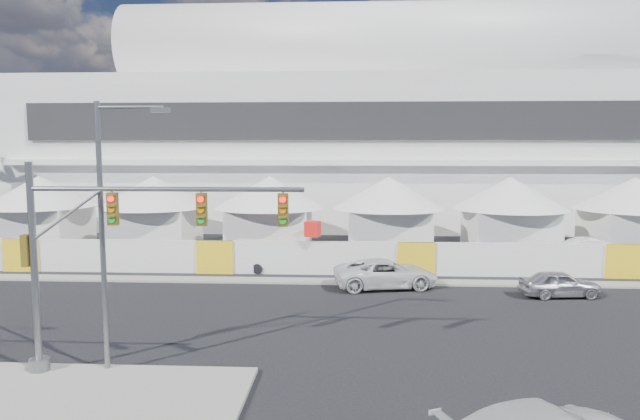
# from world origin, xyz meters

# --- Properties ---
(ground) EXTENTS (160.00, 160.00, 0.00)m
(ground) POSITION_xyz_m (0.00, 0.00, 0.00)
(ground) COLOR black
(ground) RESTS_ON ground
(median_island) EXTENTS (10.00, 5.00, 0.15)m
(median_island) POSITION_xyz_m (-6.00, -3.00, 0.07)
(median_island) COLOR gray
(median_island) RESTS_ON ground
(stadium) EXTENTS (80.00, 24.80, 21.98)m
(stadium) POSITION_xyz_m (8.71, 41.50, 9.45)
(stadium) COLOR silver
(stadium) RESTS_ON ground
(tent_row) EXTENTS (53.40, 8.40, 5.40)m
(tent_row) POSITION_xyz_m (0.50, 24.00, 3.15)
(tent_row) COLOR silver
(tent_row) RESTS_ON ground
(hoarding_fence) EXTENTS (70.00, 0.25, 2.00)m
(hoarding_fence) POSITION_xyz_m (6.00, 14.50, 1.00)
(hoarding_fence) COLOR silver
(hoarding_fence) RESTS_ON ground
(sedan_silver) EXTENTS (1.98, 4.09, 1.35)m
(sedan_silver) POSITION_xyz_m (12.76, 10.00, 0.67)
(sedan_silver) COLOR #AAA9AE
(sedan_silver) RESTS_ON ground
(pickup_curb) EXTENTS (3.52, 5.93, 1.55)m
(pickup_curb) POSITION_xyz_m (4.05, 11.47, 0.77)
(pickup_curb) COLOR silver
(pickup_curb) RESTS_ON ground
(lot_car_a) EXTENTS (2.43, 5.07, 1.60)m
(lot_car_a) POSITION_xyz_m (18.37, 19.02, 0.80)
(lot_car_a) COLOR white
(lot_car_a) RESTS_ON ground
(lot_car_c) EXTENTS (1.85, 4.42, 1.27)m
(lot_car_c) POSITION_xyz_m (-9.24, 17.81, 0.64)
(lot_car_c) COLOR #B5B4B9
(lot_car_c) RESTS_ON ground
(traffic_mast) EXTENTS (9.23, 0.68, 6.95)m
(traffic_mast) POSITION_xyz_m (-6.21, -1.12, 4.03)
(traffic_mast) COLOR slate
(traffic_mast) RESTS_ON median_island
(streetlight_median) EXTENTS (2.46, 0.25, 8.88)m
(streetlight_median) POSITION_xyz_m (-5.82, -0.80, 5.25)
(streetlight_median) COLOR slate
(streetlight_median) RESTS_ON median_island
(boom_lift) EXTENTS (6.51, 2.21, 3.21)m
(boom_lift) POSITION_xyz_m (-3.64, 15.50, 0.86)
(boom_lift) COLOR red
(boom_lift) RESTS_ON ground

